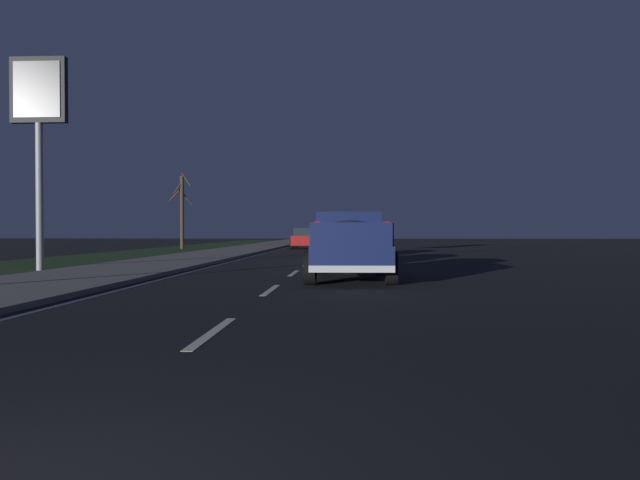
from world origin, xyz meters
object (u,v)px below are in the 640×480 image
Objects in this scene: sedan_white at (349,244)px; sedan_silver at (348,241)px; bare_tree_far at (182,210)px; gas_price_sign at (39,110)px; pickup_truck at (349,244)px; sedan_red at (306,238)px.

sedan_silver is at bearing 0.59° from sedan_white.
bare_tree_far is at bearing 49.22° from sedan_silver.
gas_price_sign reaches higher than sedan_silver.
sedan_silver is 0.78× the size of bare_tree_far.
bare_tree_far reaches higher than sedan_white.
bare_tree_far reaches higher than sedan_silver.
sedan_silver is 0.62× the size of gas_price_sign.
sedan_silver is 16.48m from bare_tree_far.
bare_tree_far is (23.27, 2.08, -2.51)m from gas_price_sign.
gas_price_sign is 1.26× the size of bare_tree_far.
pickup_truck is at bearing -104.81° from gas_price_sign.
sedan_white is 0.62× the size of gas_price_sign.
sedan_red is 25.63m from gas_price_sign.
pickup_truck is 1.23× the size of sedan_white.
sedan_silver is at bearing 0.44° from pickup_truck.
sedan_white is (-19.00, -3.29, 0.00)m from sedan_red.
sedan_red is (11.60, 3.21, 0.00)m from sedan_silver.
pickup_truck is 1.24× the size of sedan_silver.
sedan_silver is 16.91m from gas_price_sign.
sedan_silver is at bearing -130.78° from bare_tree_far.
gas_price_sign is at bearing 163.68° from sedan_red.
pickup_truck is 7.95m from sedan_white.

